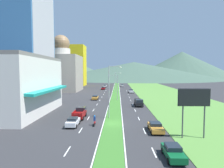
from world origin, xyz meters
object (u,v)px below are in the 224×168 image
(billboard_roadside, at_px, (194,101))
(motorcycle_rider, at_px, (95,121))
(car_0, at_px, (131,91))
(pickup_truck_0, at_px, (80,113))
(car_3, at_px, (122,86))
(car_4, at_px, (105,86))
(pickup_truck_1, at_px, (139,103))
(car_2, at_px, (173,152))
(street_lamp_far, at_px, (116,81))
(car_1, at_px, (73,122))
(car_5, at_px, (95,97))
(street_lamp_mid, at_px, (116,86))
(street_lamp_near, at_px, (110,89))
(car_6, at_px, (156,127))
(car_7, at_px, (103,88))

(billboard_roadside, relative_size, motorcycle_rider, 3.55)
(car_0, relative_size, pickup_truck_0, 0.83)
(car_3, height_order, car_4, car_4)
(billboard_roadside, height_order, pickup_truck_1, billboard_roadside)
(car_2, height_order, car_4, car_4)
(street_lamp_far, distance_m, car_0, 8.23)
(car_3, distance_m, motorcycle_rider, 86.14)
(car_1, xyz_separation_m, car_5, (0.07, 31.25, -0.03))
(car_0, bearing_deg, car_4, -155.60)
(car_2, distance_m, car_5, 45.13)
(street_lamp_mid, bearing_deg, car_2, -80.98)
(street_lamp_near, xyz_separation_m, car_0, (7.44, 45.83, -5.21))
(billboard_roadside, bearing_deg, car_2, -126.37)
(street_lamp_near, height_order, car_3, street_lamp_near)
(car_1, bearing_deg, pickup_truck_1, -34.83)
(street_lamp_far, distance_m, car_4, 29.82)
(billboard_roadside, xyz_separation_m, car_4, (-18.36, 87.34, -4.63))
(car_6, relative_size, pickup_truck_1, 0.85)
(street_lamp_near, xyz_separation_m, car_3, (4.20, 80.41, -5.29))
(car_4, bearing_deg, motorcycle_rider, -177.42)
(billboard_roadside, relative_size, car_3, 1.72)
(motorcycle_rider, bearing_deg, pickup_truck_0, 34.60)
(pickup_truck_0, relative_size, motorcycle_rider, 2.70)
(billboard_roadside, bearing_deg, car_5, 116.51)
(motorcycle_rider, bearing_deg, car_4, 2.58)
(car_5, bearing_deg, car_3, -10.60)
(car_1, bearing_deg, car_2, -130.50)
(street_lamp_near, distance_m, car_5, 26.50)
(billboard_roadside, distance_m, car_3, 92.36)
(car_3, distance_m, car_6, 89.04)
(street_lamp_far, xyz_separation_m, car_4, (-6.82, 28.69, -4.47))
(street_lamp_mid, xyz_separation_m, car_6, (6.52, -32.19, -4.16))
(pickup_truck_1, bearing_deg, street_lamp_mid, -148.32)
(billboard_roadside, bearing_deg, street_lamp_near, 136.69)
(street_lamp_far, height_order, billboard_roadside, street_lamp_far)
(car_1, height_order, pickup_truck_1, pickup_truck_1)
(car_2, xyz_separation_m, motorcycle_rider, (-10.07, 12.31, -0.01))
(billboard_roadside, height_order, car_1, billboard_roadside)
(street_lamp_mid, xyz_separation_m, car_7, (-7.18, 37.75, -4.17))
(car_2, height_order, car_5, car_2)
(car_4, bearing_deg, street_lamp_mid, -172.19)
(pickup_truck_0, bearing_deg, car_2, -142.06)
(car_2, relative_size, car_6, 0.91)
(car_4, bearing_deg, pickup_truck_1, -167.82)
(car_1, height_order, car_7, car_1)
(car_5, bearing_deg, motorcycle_rider, -173.28)
(billboard_roadside, height_order, pickup_truck_0, billboard_roadside)
(car_7, xyz_separation_m, pickup_truck_0, (0.03, -61.53, 0.25))
(car_3, relative_size, pickup_truck_1, 0.76)
(car_0, relative_size, car_1, 1.09)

